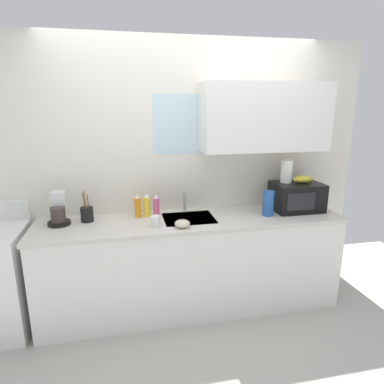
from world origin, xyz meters
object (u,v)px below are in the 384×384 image
Objects in this scene: cereal_canister at (268,203)px; dish_soap_bottle_pink at (156,206)px; microwave at (297,197)px; mug_white at (155,221)px; utensil_crock at (87,214)px; small_bowl at (182,224)px; banana_bunch at (303,179)px; dish_soap_bottle_yellow at (147,206)px; paper_towel_roll at (287,171)px; dish_soap_bottle_orange at (138,206)px; coffee_maker at (59,212)px.

dish_soap_bottle_pink is at bearing 168.19° from cereal_canister.
mug_white is (-1.40, -0.19, -0.09)m from microwave.
cereal_canister is 0.80× the size of utensil_crock.
mug_white is 0.73× the size of small_bowl.
small_bowl is (-1.23, -0.25, -0.27)m from banana_bunch.
dish_soap_bottle_yellow is at bearing 127.18° from small_bowl.
cereal_canister is 1.78× the size of small_bowl.
small_bowl is (0.80, -0.32, -0.04)m from utensil_crock.
mug_white is (-1.30, -0.24, -0.33)m from paper_towel_roll.
paper_towel_roll reaches higher than dish_soap_bottle_pink.
mug_white is (0.13, -0.29, -0.05)m from dish_soap_bottle_orange.
dish_soap_bottle_pink is (-1.26, 0.06, -0.29)m from paper_towel_roll.
microwave is at bearing 16.17° from cereal_canister.
paper_towel_roll is (-0.10, 0.05, 0.24)m from microwave.
utensil_crock reaches higher than dish_soap_bottle_orange.
utensil_crock is (-1.63, 0.17, -0.05)m from cereal_canister.
banana_bunch reaches higher than coffee_maker.
paper_towel_roll is at bearing 15.57° from small_bowl.
mug_white is at bearing -172.52° from banana_bunch.
banana_bunch is 0.71× the size of coffee_maker.
banana_bunch reaches higher than microwave.
small_bowl is at bearing -16.71° from coffee_maker.
paper_towel_roll is at bearing -2.27° from dish_soap_bottle_yellow.
mug_white is (0.81, -0.25, -0.06)m from coffee_maker.
dish_soap_bottle_pink is at bearing 175.19° from microwave.
coffee_maker is at bearing 162.89° from mug_white.
dish_soap_bottle_pink is (-1.36, 0.11, -0.04)m from microwave.
cereal_canister is (-0.39, -0.10, -0.19)m from banana_bunch.
cereal_canister is (1.10, -0.20, 0.01)m from dish_soap_bottle_yellow.
small_bowl is (-1.18, -0.25, -0.10)m from microwave.
dish_soap_bottle_orange is at bearing 135.38° from small_bowl.
banana_bunch is 2.04m from utensil_crock.
dish_soap_bottle_yellow is (-0.09, -0.01, 0.01)m from dish_soap_bottle_pink.
paper_towel_roll is 1.69× the size of small_bowl.
coffee_maker is at bearing 175.14° from cereal_canister.
paper_towel_roll is 1.90m from utensil_crock.
utensil_crock is (0.23, 0.01, -0.03)m from coffee_maker.
banana_bunch is 0.87× the size of cereal_canister.
dish_soap_bottle_pink is 0.69× the size of utensil_crock.
coffee_maker is 0.96× the size of utensil_crock.
microwave is 1.64× the size of coffee_maker.
paper_towel_roll reaches higher than cereal_canister.
dish_soap_bottle_yellow is at bearing 175.85° from microwave.
coffee_maker is at bearing 178.44° from microwave.
dish_soap_bottle_pink is (-1.41, 0.11, -0.21)m from banana_bunch.
dish_soap_bottle_orange is 2.29× the size of mug_white.
utensil_crock is at bearing 158.14° from small_bowl.
dish_soap_bottle_orange is at bearing 176.49° from banana_bunch.
paper_towel_roll is at bearing 152.62° from microwave.
utensil_crock is 2.24× the size of small_bowl.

